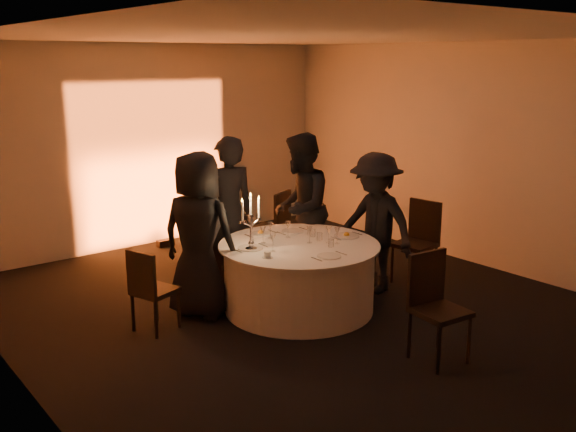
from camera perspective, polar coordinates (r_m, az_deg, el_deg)
floor at (r=7.39m, az=0.97°, el=-8.23°), size 7.00×7.00×0.00m
ceiling at (r=6.85m, az=1.08°, el=15.72°), size 7.00×7.00×0.00m
wall_back at (r=9.89m, az=-12.03°, el=6.12°), size 7.00×0.00×7.00m
wall_left at (r=5.61m, az=-23.41°, el=-0.46°), size 0.00×7.00×7.00m
wall_right at (r=9.14m, az=15.77°, el=5.30°), size 0.00×7.00×7.00m
uplighter_fixture at (r=9.92m, az=-10.84°, el=-2.37°), size 0.25×0.12×0.10m
banquet_table at (r=7.25m, az=0.99°, el=-5.41°), size 1.80×1.80×0.77m
chair_left at (r=6.77m, az=-12.22°, el=-6.14°), size 0.49×0.49×0.89m
chair_back_left at (r=8.10m, az=-7.24°, el=-2.35°), size 0.50×0.50×0.95m
chair_back_right at (r=8.75m, az=-1.17°, el=-0.67°), size 0.60×0.60×1.03m
chair_right at (r=8.26m, az=11.56°, el=-1.80°), size 0.51×0.51×1.04m
chair_front at (r=6.19m, az=12.88°, el=-7.30°), size 0.50×0.50×1.02m
guest_left at (r=7.00m, az=-7.96°, el=-1.71°), size 0.95×1.07×1.83m
guest_back_left at (r=7.85m, az=-5.34°, el=0.27°), size 0.76×0.57×1.88m
guest_back_right at (r=8.10m, az=1.11°, el=0.75°), size 1.16×1.13×1.88m
guest_right at (r=7.77m, az=7.75°, el=-0.62°), size 0.72×1.15×1.70m
plate_left at (r=6.97m, az=-3.37°, el=-2.85°), size 0.36×0.27×0.01m
plate_back_left at (r=7.53m, az=-2.44°, el=-1.48°), size 0.35×0.24×0.08m
plate_back_right at (r=7.63m, az=0.41°, el=-1.34°), size 0.35×0.26×0.01m
plate_right at (r=7.45m, az=5.23°, el=-1.70°), size 0.36×0.29×0.08m
plate_front at (r=6.68m, az=3.67°, el=-3.58°), size 0.36×0.25×0.01m
coffee_cup at (r=6.64m, az=-1.84°, el=-3.46°), size 0.11×0.11×0.07m
candelabra at (r=6.87m, az=-3.31°, el=-1.25°), size 0.27×0.13×0.63m
wine_glass_a at (r=7.13m, az=-2.24°, el=-1.35°), size 0.07×0.07×0.19m
wine_glass_b at (r=7.14m, az=3.64°, el=-1.35°), size 0.07×0.07×0.19m
wine_glass_c at (r=7.35m, az=0.00°, el=-0.89°), size 0.07×0.07×0.19m
wine_glass_d at (r=7.13m, az=1.93°, el=-1.35°), size 0.07×0.07×0.19m
wine_glass_e at (r=7.12m, az=4.40°, el=-1.41°), size 0.07×0.07×0.19m
wine_glass_f at (r=7.32m, az=-1.57°, el=-0.95°), size 0.07×0.07×0.19m
wine_glass_g at (r=6.82m, az=-1.36°, el=-2.06°), size 0.07×0.07×0.19m
wine_glass_h at (r=7.24m, az=-3.27°, el=-1.13°), size 0.07×0.07×0.19m
tumbler_a at (r=7.49m, az=1.94°, el=-1.34°), size 0.07×0.07×0.09m
tumbler_b at (r=7.01m, az=3.84°, el=-2.42°), size 0.07×0.07×0.09m
tumbler_c at (r=7.41m, az=2.22°, el=-1.50°), size 0.07×0.07×0.09m
tumbler_d at (r=7.26m, az=2.83°, el=-1.84°), size 0.07×0.07×0.09m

